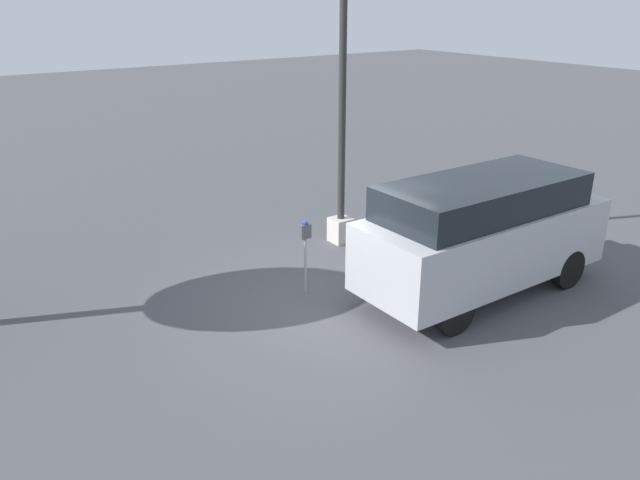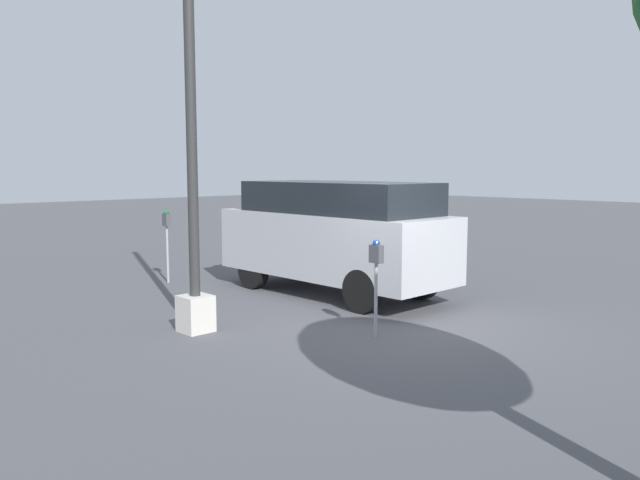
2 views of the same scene
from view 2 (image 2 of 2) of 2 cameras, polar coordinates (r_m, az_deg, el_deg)
ground_plane at (r=9.77m, az=6.19°, el=-7.92°), size 80.00×80.00×0.00m
parking_meter_near at (r=8.98m, az=5.16°, el=-2.34°), size 0.21×0.12×1.43m
parking_meter_far at (r=13.62m, az=-13.83°, el=0.95°), size 0.21×0.12×1.56m
lamp_post at (r=9.34m, az=-11.59°, el=5.86°), size 0.44×0.44×6.98m
parked_van at (r=12.05m, az=1.32°, el=0.64°), size 4.85×1.82×2.18m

